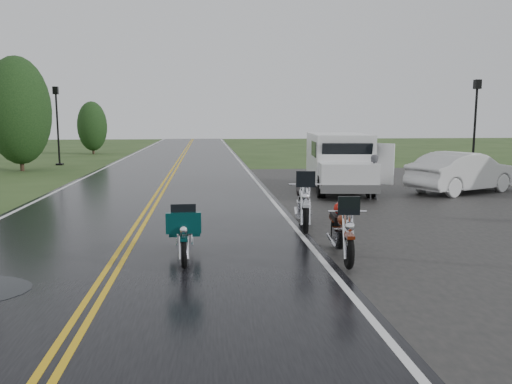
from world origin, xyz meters
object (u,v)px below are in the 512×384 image
at_px(motorcycle_teal, 184,240).
at_px(person_at_van, 373,178).
at_px(motorcycle_silver, 306,206).
at_px(sedan_white, 463,173).
at_px(motorcycle_red, 349,237).
at_px(van_white, 322,167).
at_px(lamp_post_far_left, 58,126).
at_px(lamp_post_far_right, 475,127).

relative_size(motorcycle_teal, person_at_van, 1.29).
height_order(motorcycle_silver, sedan_white, sedan_white).
height_order(motorcycle_red, van_white, van_white).
bearing_deg(sedan_white, motorcycle_red, 118.33).
bearing_deg(person_at_van, motorcycle_silver, 26.17).
height_order(motorcycle_silver, person_at_van, person_at_van).
bearing_deg(motorcycle_red, sedan_white, 58.99).
height_order(motorcycle_silver, van_white, van_white).
bearing_deg(motorcycle_silver, lamp_post_far_left, 127.83).
relative_size(motorcycle_red, lamp_post_far_right, 0.46).
xyz_separation_m(person_at_van, lamp_post_far_right, (7.38, 7.06, 1.54)).
height_order(motorcycle_red, lamp_post_far_right, lamp_post_far_right).
bearing_deg(lamp_post_far_right, sedan_white, -121.86).
xyz_separation_m(motorcycle_silver, person_at_van, (3.21, 4.82, 0.04)).
height_order(motorcycle_teal, sedan_white, sedan_white).
bearing_deg(sedan_white, motorcycle_teal, 107.27).
height_order(person_at_van, lamp_post_far_right, lamp_post_far_right).
relative_size(motorcycle_silver, van_white, 0.43).
relative_size(motorcycle_red, motorcycle_teal, 1.10).
xyz_separation_m(motorcycle_silver, lamp_post_far_left, (-10.74, 19.24, 1.58)).
bearing_deg(lamp_post_far_left, motorcycle_red, -63.47).
bearing_deg(motorcycle_teal, person_at_van, 49.15).
bearing_deg(van_white, motorcycle_teal, -111.90).
bearing_deg(van_white, motorcycle_silver, -99.96).
bearing_deg(lamp_post_far_right, person_at_van, -136.27).
bearing_deg(motorcycle_red, motorcycle_silver, 101.10).
xyz_separation_m(motorcycle_silver, van_white, (1.64, 5.42, 0.38)).
bearing_deg(sedan_white, motorcycle_silver, 107.06).
distance_m(motorcycle_red, sedan_white, 11.19).
relative_size(motorcycle_teal, lamp_post_far_left, 0.42).
bearing_deg(lamp_post_far_right, lamp_post_far_left, 160.98).
relative_size(motorcycle_silver, sedan_white, 0.54).
bearing_deg(lamp_post_far_left, van_white, -48.15).
xyz_separation_m(van_white, sedan_white, (5.40, 0.74, -0.35)).
bearing_deg(motorcycle_teal, lamp_post_far_right, 45.40).
relative_size(motorcycle_red, lamp_post_far_left, 0.46).
relative_size(motorcycle_red, motorcycle_silver, 0.89).
bearing_deg(motorcycle_red, lamp_post_far_right, 61.13).
bearing_deg(lamp_post_far_left, sedan_white, -36.35).
bearing_deg(motorcycle_teal, van_white, 59.52).
distance_m(motorcycle_red, motorcycle_teal, 2.87).
bearing_deg(lamp_post_far_right, van_white, -144.18).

